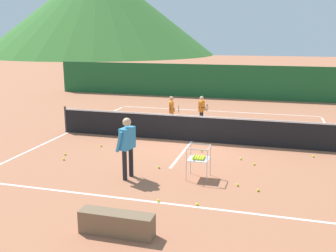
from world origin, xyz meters
name	(u,v)px	position (x,y,z in m)	size (l,w,h in m)	color
ground_plane	(192,141)	(0.00, 0.00, 0.00)	(120.00, 120.00, 0.00)	#A86647
line_baseline_near	(144,201)	(0.00, -5.41, 0.00)	(10.11, 0.08, 0.01)	white
line_baseline_far	(216,111)	(0.00, 5.93, 0.00)	(10.11, 0.08, 0.01)	white
line_sideline_west	(69,132)	(-5.06, 0.00, 0.00)	(0.08, 11.33, 0.01)	white
line_service_center	(192,141)	(0.00, 0.00, 0.00)	(0.08, 6.11, 0.01)	white
tennis_net	(192,128)	(0.00, 0.00, 0.50)	(10.40, 0.08, 1.05)	#333338
instructor	(127,142)	(-0.91, -4.09, 1.01)	(0.44, 0.82, 1.69)	black
student_0	(172,109)	(-1.24, 1.76, 0.81)	(0.53, 0.59, 1.35)	silver
student_1	(202,108)	(-0.14, 2.64, 0.76)	(0.41, 0.64, 1.27)	black
ball_cart	(199,158)	(0.95, -3.59, 0.58)	(0.58, 0.58, 0.90)	#B7B7BC
tennis_ball_0	(197,204)	(1.26, -5.32, 0.03)	(0.07, 0.07, 0.07)	yellow
tennis_ball_1	(65,154)	(-3.62, -2.74, 0.03)	(0.07, 0.07, 0.07)	yellow
tennis_ball_2	(159,167)	(-0.32, -3.14, 0.03)	(0.07, 0.07, 0.07)	yellow
tennis_ball_3	(202,151)	(0.59, -1.21, 0.03)	(0.07, 0.07, 0.07)	yellow
tennis_ball_4	(313,156)	(4.14, -0.81, 0.03)	(0.07, 0.07, 0.07)	yellow
tennis_ball_5	(64,159)	(-3.40, -3.22, 0.03)	(0.07, 0.07, 0.07)	yellow
tennis_ball_6	(101,146)	(-2.92, -1.54, 0.03)	(0.07, 0.07, 0.07)	yellow
tennis_ball_7	(258,190)	(2.58, -4.10, 0.03)	(0.07, 0.07, 0.07)	yellow
tennis_ball_8	(241,159)	(1.93, -1.69, 0.03)	(0.07, 0.07, 0.07)	yellow
tennis_ball_9	(158,201)	(0.35, -5.38, 0.03)	(0.07, 0.07, 0.07)	yellow
tennis_ball_10	(237,185)	(2.04, -3.89, 0.03)	(0.07, 0.07, 0.07)	yellow
tennis_ball_11	(254,164)	(2.37, -2.09, 0.03)	(0.07, 0.07, 0.07)	yellow
windscreen_fence	(227,82)	(0.00, 10.16, 1.02)	(22.24, 0.08, 2.04)	#1E5B2D
courtside_bench	(117,223)	(0.00, -7.02, 0.23)	(1.50, 0.36, 0.46)	brown
hill_0	(99,10)	(-30.78, 57.66, 8.48)	(44.42, 44.42, 16.95)	#38702D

